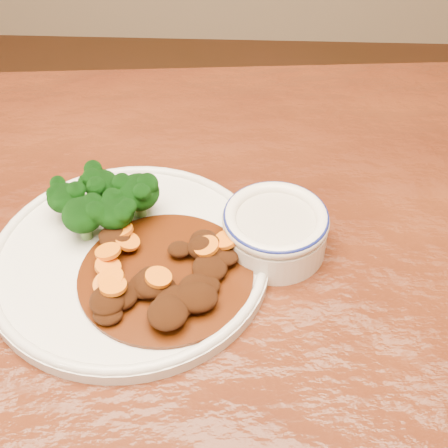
{
  "coord_description": "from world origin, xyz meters",
  "views": [
    {
      "loc": [
        0.1,
        -0.38,
        1.23
      ],
      "look_at": [
        0.08,
        0.09,
        0.77
      ],
      "focal_mm": 50.0,
      "sensor_mm": 36.0,
      "label": 1
    }
  ],
  "objects": [
    {
      "name": "dining_table",
      "position": [
        0.0,
        0.0,
        0.67
      ],
      "size": [
        1.57,
        1.03,
        0.75
      ],
      "rotation": [
        0.0,
        0.0,
        0.09
      ],
      "color": "#55230F",
      "rests_on": "ground"
    },
    {
      "name": "dinner_plate",
      "position": [
        -0.01,
        0.05,
        0.76
      ],
      "size": [
        0.29,
        0.29,
        0.02
      ],
      "rotation": [
        0.0,
        0.0,
        -0.08
      ],
      "color": "silver",
      "rests_on": "dining_table"
    },
    {
      "name": "broccoli_florets",
      "position": [
        -0.04,
        0.1,
        0.79
      ],
      "size": [
        0.12,
        0.09,
        0.05
      ],
      "color": "#6CA555",
      "rests_on": "dinner_plate"
    },
    {
      "name": "mince_stew",
      "position": [
        0.03,
        0.01,
        0.77
      ],
      "size": [
        0.17,
        0.17,
        0.03
      ],
      "color": "#3F1606",
      "rests_on": "dinner_plate"
    },
    {
      "name": "dip_bowl",
      "position": [
        0.14,
        0.08,
        0.78
      ],
      "size": [
        0.11,
        0.11,
        0.05
      ],
      "rotation": [
        0.0,
        0.0,
        0.11
      ],
      "color": "white",
      "rests_on": "dining_table"
    }
  ]
}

